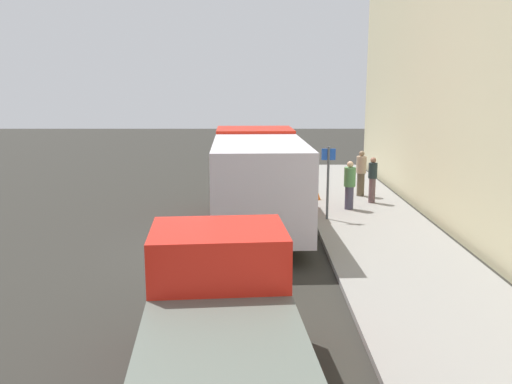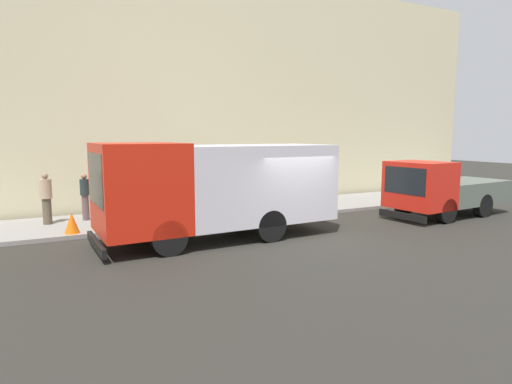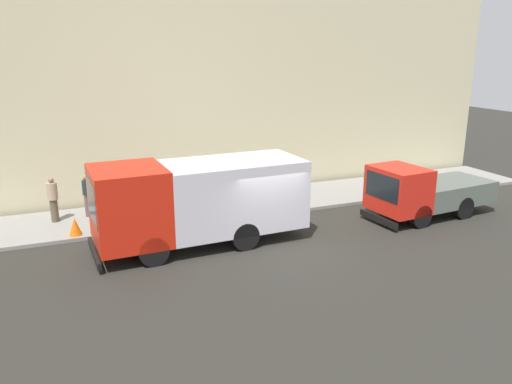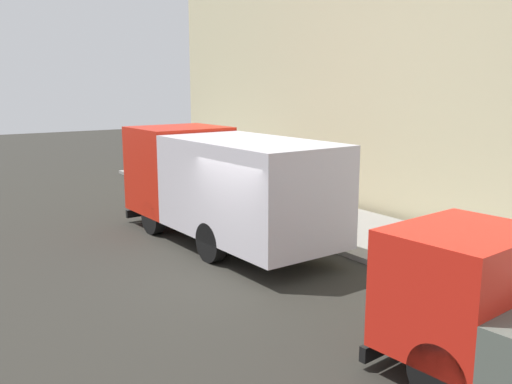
{
  "view_description": "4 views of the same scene",
  "coord_description": "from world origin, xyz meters",
  "px_view_note": "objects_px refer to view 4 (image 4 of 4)",
  "views": [
    {
      "loc": [
        1.14,
        -13.85,
        4.43
      ],
      "look_at": [
        1.17,
        0.83,
        1.48
      ],
      "focal_mm": 38.19,
      "sensor_mm": 36.0,
      "label": 1
    },
    {
      "loc": [
        -10.87,
        6.97,
        3.15
      ],
      "look_at": [
        0.98,
        1.01,
        1.39
      ],
      "focal_mm": 30.28,
      "sensor_mm": 36.0,
      "label": 2
    },
    {
      "loc": [
        -14.51,
        6.53,
        6.47
      ],
      "look_at": [
        1.37,
        0.06,
        1.59
      ],
      "focal_mm": 35.01,
      "sensor_mm": 36.0,
      "label": 3
    },
    {
      "loc": [
        -6.02,
        -10.05,
        4.15
      ],
      "look_at": [
        1.76,
        1.51,
        1.42
      ],
      "focal_mm": 38.72,
      "sensor_mm": 36.0,
      "label": 4
    }
  ],
  "objects_px": {
    "large_utility_truck": "(223,182)",
    "street_sign_post": "(272,174)",
    "pedestrian_walking": "(276,174)",
    "pedestrian_third": "(270,181)",
    "traffic_cone_orange": "(219,193)",
    "pedestrian_standing": "(253,169)"
  },
  "relations": [
    {
      "from": "large_utility_truck",
      "to": "pedestrian_standing",
      "type": "distance_m",
      "value": 6.14
    },
    {
      "from": "pedestrian_third",
      "to": "street_sign_post",
      "type": "bearing_deg",
      "value": 121.21
    },
    {
      "from": "pedestrian_standing",
      "to": "street_sign_post",
      "type": "distance_m",
      "value": 4.11
    },
    {
      "from": "large_utility_truck",
      "to": "traffic_cone_orange",
      "type": "height_order",
      "value": "large_utility_truck"
    },
    {
      "from": "pedestrian_walking",
      "to": "traffic_cone_orange",
      "type": "relative_size",
      "value": 2.59
    },
    {
      "from": "traffic_cone_orange",
      "to": "pedestrian_standing",
      "type": "bearing_deg",
      "value": 19.29
    },
    {
      "from": "traffic_cone_orange",
      "to": "street_sign_post",
      "type": "bearing_deg",
      "value": -88.52
    },
    {
      "from": "large_utility_truck",
      "to": "street_sign_post",
      "type": "height_order",
      "value": "large_utility_truck"
    },
    {
      "from": "pedestrian_standing",
      "to": "street_sign_post",
      "type": "xyz_separation_m",
      "value": [
        -1.77,
        -3.68,
        0.47
      ]
    },
    {
      "from": "pedestrian_walking",
      "to": "traffic_cone_orange",
      "type": "xyz_separation_m",
      "value": [
        -2.03,
        0.59,
        -0.57
      ]
    },
    {
      "from": "pedestrian_standing",
      "to": "pedestrian_third",
      "type": "xyz_separation_m",
      "value": [
        -0.83,
        -2.28,
        -0.04
      ]
    },
    {
      "from": "traffic_cone_orange",
      "to": "pedestrian_third",
      "type": "bearing_deg",
      "value": -58.15
    },
    {
      "from": "large_utility_truck",
      "to": "street_sign_post",
      "type": "xyz_separation_m",
      "value": [
        2.24,
        0.94,
        -0.12
      ]
    },
    {
      "from": "pedestrian_standing",
      "to": "traffic_cone_orange",
      "type": "relative_size",
      "value": 2.71
    },
    {
      "from": "large_utility_truck",
      "to": "pedestrian_walking",
      "type": "bearing_deg",
      "value": 36.69
    },
    {
      "from": "large_utility_truck",
      "to": "street_sign_post",
      "type": "distance_m",
      "value": 2.43
    },
    {
      "from": "traffic_cone_orange",
      "to": "large_utility_truck",
      "type": "bearing_deg",
      "value": -118.46
    },
    {
      "from": "pedestrian_third",
      "to": "traffic_cone_orange",
      "type": "distance_m",
      "value": 2.0
    },
    {
      "from": "pedestrian_third",
      "to": "street_sign_post",
      "type": "distance_m",
      "value": 1.76
    },
    {
      "from": "pedestrian_third",
      "to": "traffic_cone_orange",
      "type": "xyz_separation_m",
      "value": [
        -1.02,
        1.64,
        -0.55
      ]
    },
    {
      "from": "pedestrian_walking",
      "to": "pedestrian_third",
      "type": "xyz_separation_m",
      "value": [
        -1.01,
        -1.04,
        -0.01
      ]
    },
    {
      "from": "pedestrian_walking",
      "to": "pedestrian_third",
      "type": "relative_size",
      "value": 0.99
    }
  ]
}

